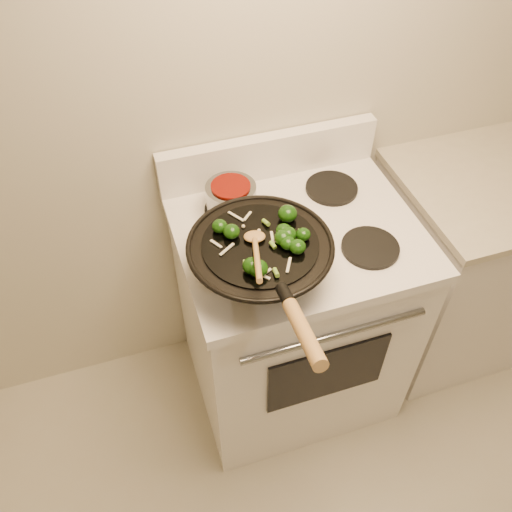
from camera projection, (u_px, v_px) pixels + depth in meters
name	position (u px, v px, depth m)	size (l,w,h in m)	color
stove	(291.00, 313.00, 2.07)	(0.78, 0.67, 1.08)	white
counter_unit	(484.00, 259.00, 2.28)	(0.87, 0.62, 0.91)	white
wok	(261.00, 258.00, 1.54)	(0.42, 0.69, 0.26)	black
stirfry	(272.00, 239.00, 1.49)	(0.27, 0.29, 0.05)	#113408
wooden_spoon	(256.00, 249.00, 1.44)	(0.11, 0.27, 0.11)	#A97C42
saucepan	(231.00, 197.00, 1.75)	(0.16, 0.26, 0.10)	gray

